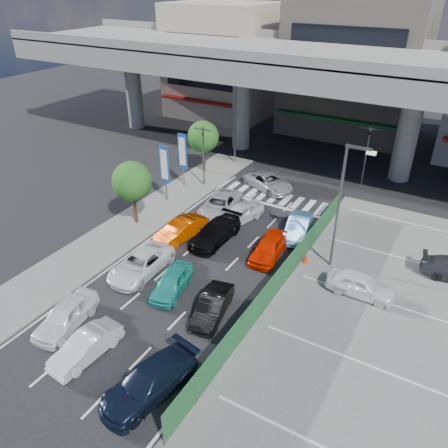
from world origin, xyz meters
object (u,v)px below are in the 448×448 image
Objects in this scene: traffic_light_left at (203,142)px; minivan_navy_back at (149,382)px; tree_near at (132,181)px; van_white_back_left at (66,315)px; crossing_wagon_silver at (268,182)px; signboard_near at (165,166)px; parked_sedan_white at (361,285)px; sedan_white_mid_left at (141,264)px; traffic_light_right at (368,141)px; hatch_black_mid_right at (213,306)px; sedan_black_mid at (215,232)px; signboard_far at (183,153)px; kei_truck_front_right at (298,227)px; street_lamp_right at (343,198)px; taxi_orange_right at (269,247)px; sedan_white_front_mid at (240,213)px; taxi_orange_left at (181,230)px; traffic_cone at (306,258)px; street_lamp_left at (237,114)px; tree_far at (203,137)px; hatch_white_back_mid at (86,347)px; wagon_silver_front_left at (220,205)px; taxi_teal_mid at (172,282)px.

traffic_light_left is 1.09× the size of minivan_navy_back.
van_white_back_left is (3.85, -10.13, -2.70)m from tree_near.
tree_near is 1.02× the size of crossing_wagon_silver.
signboard_near is 1.22× the size of parked_sedan_white.
traffic_light_left is 1.09× the size of sedan_white_mid_left.
traffic_light_right reaches higher than hatch_black_mid_right.
signboard_far is at bearing 139.90° from sedan_black_mid.
sedan_black_mid is at bearing -153.29° from kei_truck_front_right.
street_lamp_right is 9.00m from sedan_black_mid.
taxi_orange_right reaches higher than parked_sedan_white.
traffic_light_left is at bearing 159.65° from sedan_white_front_mid.
taxi_orange_left and taxi_orange_right have the same top height.
traffic_light_right reaches higher than taxi_orange_right.
signboard_far is at bearing -148.57° from traffic_light_right.
signboard_far is 8.77m from taxi_orange_left.
crossing_wagon_silver is at bearing 127.62° from traffic_cone.
sedan_white_front_mid reaches higher than traffic_cone.
street_lamp_left is 1.98× the size of van_white_back_left.
tree_near is (-12.50, -15.00, -0.55)m from traffic_light_right.
tree_far is 1.17× the size of kei_truck_front_right.
taxi_orange_right is at bearing -130.92° from crossing_wagon_silver.
hatch_white_back_mid is 0.76× the size of wagon_silver_front_left.
sedan_white_mid_left is at bearing -47.25° from tree_near.
taxi_teal_mid is 0.89× the size of taxi_orange_left.
traffic_light_right reaches higher than signboard_far.
kei_truck_front_right is (11.48, -2.67, -2.39)m from signboard_far.
street_lamp_right is 14.38m from tree_near.
signboard_near reaches higher than taxi_orange_right.
taxi_teal_mid is at bearing -105.53° from traffic_light_right.
kei_truck_front_right is at bearing 55.45° from van_white_back_left.
tree_far reaches higher than minivan_navy_back.
street_lamp_right is at bearing -82.66° from traffic_light_right.
taxi_orange_left is 1.09× the size of parked_sedan_white.
traffic_light_right reaches higher than kei_truck_front_right.
street_lamp_right is 1.94× the size of kei_truck_front_right.
sedan_white_mid_left is 11.12m from kei_truck_front_right.
hatch_white_back_mid is 6.11m from taxi_teal_mid.
tree_far is 14.81m from taxi_orange_right.
sedan_white_mid_left is at bearing -74.69° from traffic_light_left.
hatch_white_back_mid is at bearing -171.00° from minivan_navy_back.
signboard_far is 6.15m from wagon_silver_front_left.
signboard_near is 0.95× the size of wagon_silver_front_left.
signboard_far is 12.61m from taxi_orange_right.
street_lamp_left is 16.65m from taxi_orange_right.
tree_near is 6.86m from wagon_silver_front_left.
sedan_white_front_mid is at bearing 156.68° from traffic_cone.
parked_sedan_white is (2.21, -1.99, -4.05)m from street_lamp_right.
signboard_far is at bearing 161.32° from street_lamp_right.
van_white_back_left is 0.86× the size of sedan_black_mid.
minivan_navy_back is at bearing -144.76° from crossing_wagon_silver.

